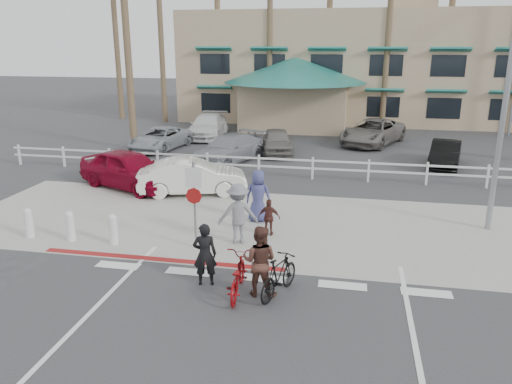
% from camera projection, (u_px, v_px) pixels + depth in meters
% --- Properties ---
extents(ground, '(140.00, 140.00, 0.00)m').
position_uv_depth(ground, '(259.00, 290.00, 12.20)').
color(ground, '#333335').
extents(bike_path, '(12.00, 16.00, 0.01)m').
position_uv_depth(bike_path, '(241.00, 335.00, 10.32)').
color(bike_path, '#333335').
rests_on(bike_path, ground).
extents(sidewalk_plaza, '(22.00, 7.00, 0.01)m').
position_uv_depth(sidewalk_plaza, '(284.00, 226.00, 16.42)').
color(sidewalk_plaza, gray).
rests_on(sidewalk_plaza, ground).
extents(cross_street, '(40.00, 5.00, 0.01)m').
position_uv_depth(cross_street, '(298.00, 192.00, 20.18)').
color(cross_street, '#333335').
rests_on(cross_street, ground).
extents(parking_lot, '(50.00, 16.00, 0.01)m').
position_uv_depth(parking_lot, '(316.00, 146.00, 29.11)').
color(parking_lot, '#333335').
rests_on(parking_lot, ground).
extents(curb_red, '(7.00, 0.25, 0.02)m').
position_uv_depth(curb_red, '(161.00, 259.00, 13.87)').
color(curb_red, maroon).
rests_on(curb_red, ground).
extents(rail_fence, '(29.40, 0.16, 1.00)m').
position_uv_depth(rail_fence, '(315.00, 169.00, 21.82)').
color(rail_fence, silver).
rests_on(rail_fence, ground).
extents(building, '(28.00, 16.00, 11.30)m').
position_uv_depth(building, '(357.00, 44.00, 39.32)').
color(building, tan).
rests_on(building, ground).
extents(sign_post, '(0.50, 0.10, 2.90)m').
position_uv_depth(sign_post, '(195.00, 201.00, 14.27)').
color(sign_post, gray).
rests_on(sign_post, ground).
extents(bollard_0, '(0.26, 0.26, 0.95)m').
position_uv_depth(bollard_0, '(113.00, 229.00, 14.82)').
color(bollard_0, silver).
rests_on(bollard_0, ground).
extents(bollard_1, '(0.26, 0.26, 0.95)m').
position_uv_depth(bollard_1, '(70.00, 226.00, 15.08)').
color(bollard_1, silver).
rests_on(bollard_1, ground).
extents(bollard_2, '(0.26, 0.26, 0.95)m').
position_uv_depth(bollard_2, '(29.00, 223.00, 15.34)').
color(bollard_2, silver).
rests_on(bollard_2, ground).
extents(streetlight_0, '(0.60, 2.00, 9.00)m').
position_uv_depth(streetlight_0, '(507.00, 88.00, 14.87)').
color(streetlight_0, gray).
rests_on(streetlight_0, ground).
extents(palm_0, '(4.00, 4.00, 15.00)m').
position_uv_depth(palm_0, '(115.00, 19.00, 37.41)').
color(palm_0, black).
rests_on(palm_0, ground).
extents(palm_1, '(4.00, 4.00, 13.00)m').
position_uv_depth(palm_1, '(161.00, 32.00, 36.02)').
color(palm_1, black).
rests_on(palm_1, ground).
extents(palm_2, '(4.00, 4.00, 16.00)m').
position_uv_depth(palm_2, '(217.00, 10.00, 35.79)').
color(palm_2, black).
rests_on(palm_2, ground).
extents(palm_3, '(4.00, 4.00, 14.00)m').
position_uv_depth(palm_3, '(270.00, 24.00, 34.40)').
color(palm_3, black).
rests_on(palm_3, ground).
extents(palm_4, '(4.00, 4.00, 15.00)m').
position_uv_depth(palm_4, '(329.00, 17.00, 34.46)').
color(palm_4, black).
rests_on(palm_4, ground).
extents(palm_5, '(4.00, 4.00, 13.00)m').
position_uv_depth(palm_5, '(389.00, 31.00, 33.07)').
color(palm_5, black).
rests_on(palm_5, ground).
extents(palm_10, '(4.00, 4.00, 12.00)m').
position_uv_depth(palm_10, '(127.00, 38.00, 26.40)').
color(palm_10, black).
rests_on(palm_10, ground).
extents(bike_red, '(0.78, 1.88, 0.96)m').
position_uv_depth(bike_red, '(237.00, 276.00, 11.85)').
color(bike_red, maroon).
rests_on(bike_red, ground).
extents(rider_red, '(0.67, 0.52, 1.62)m').
position_uv_depth(rider_red, '(205.00, 254.00, 12.25)').
color(rider_red, black).
rests_on(rider_red, ground).
extents(bike_black, '(1.04, 1.73, 1.00)m').
position_uv_depth(bike_black, '(279.00, 276.00, 11.81)').
color(bike_black, black).
rests_on(bike_black, ground).
extents(rider_black, '(0.89, 0.72, 1.74)m').
position_uv_depth(rider_black, '(260.00, 261.00, 11.73)').
color(rider_black, '#4C2C23').
rests_on(rider_black, ground).
extents(pedestrian_a, '(1.35, 1.03, 1.85)m').
position_uv_depth(pedestrian_a, '(238.00, 214.00, 14.81)').
color(pedestrian_a, slate).
rests_on(pedestrian_a, ground).
extents(pedestrian_child, '(0.70, 0.31, 1.18)m').
position_uv_depth(pedestrian_child, '(269.00, 217.00, 15.47)').
color(pedestrian_child, '#4F2620').
rests_on(pedestrian_child, ground).
extents(pedestrian_b, '(0.90, 0.62, 1.78)m').
position_uv_depth(pedestrian_b, '(258.00, 196.00, 16.64)').
color(pedestrian_b, '#3A3D71').
rests_on(pedestrian_b, ground).
extents(car_white_sedan, '(4.50, 2.66, 1.40)m').
position_uv_depth(car_white_sedan, '(193.00, 177.00, 19.73)').
color(car_white_sedan, silver).
rests_on(car_white_sedan, ground).
extents(car_red_compact, '(4.98, 3.58, 1.58)m').
position_uv_depth(car_red_compact, '(129.00, 169.00, 20.55)').
color(car_red_compact, maroon).
rests_on(car_red_compact, ground).
extents(lot_car_0, '(2.70, 4.69, 1.23)m').
position_uv_depth(lot_car_0, '(160.00, 139.00, 27.97)').
color(lot_car_0, '#939AA1').
rests_on(lot_car_0, ground).
extents(lot_car_1, '(3.44, 5.01, 1.35)m').
position_uv_depth(lot_car_1, '(229.00, 149.00, 25.06)').
color(lot_car_1, gray).
rests_on(lot_car_1, ground).
extents(lot_car_2, '(2.38, 4.17, 1.34)m').
position_uv_depth(lot_car_2, '(277.00, 142.00, 26.86)').
color(lot_car_2, slate).
rests_on(lot_car_2, ground).
extents(lot_car_3, '(2.10, 3.98, 1.25)m').
position_uv_depth(lot_car_3, '(445.00, 154.00, 24.09)').
color(lot_car_3, black).
rests_on(lot_car_3, ground).
extents(lot_car_4, '(2.35, 5.05, 1.43)m').
position_uv_depth(lot_car_4, '(208.00, 126.00, 31.53)').
color(lot_car_4, silver).
rests_on(lot_car_4, ground).
extents(lot_car_5, '(4.36, 5.83, 1.47)m').
position_uv_depth(lot_car_5, '(373.00, 132.00, 29.34)').
color(lot_car_5, slate).
rests_on(lot_car_5, ground).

